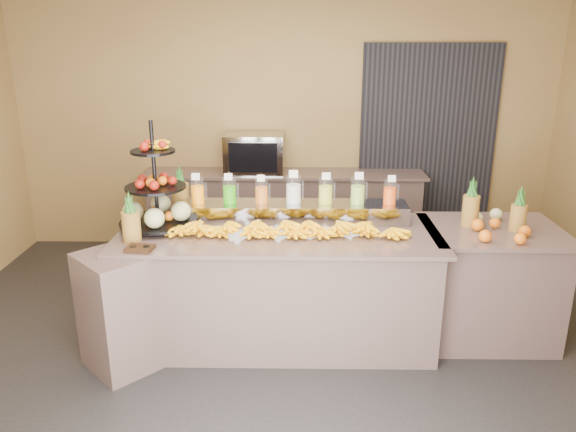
{
  "coord_description": "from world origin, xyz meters",
  "views": [
    {
      "loc": [
        0.14,
        -3.8,
        2.41
      ],
      "look_at": [
        0.07,
        0.3,
        1.06
      ],
      "focal_mm": 35.0,
      "sensor_mm": 36.0,
      "label": 1
    }
  ],
  "objects_px": {
    "oven_warmer": "(254,153)",
    "right_fruit_pile": "(495,222)",
    "condiment_caddy": "(140,248)",
    "fruit_stand": "(162,201)",
    "banana_heap": "(284,226)",
    "pitcher_tray": "(293,212)"
  },
  "relations": [
    {
      "from": "banana_heap",
      "to": "fruit_stand",
      "type": "bearing_deg",
      "value": 170.83
    },
    {
      "from": "fruit_stand",
      "to": "condiment_caddy",
      "type": "relative_size",
      "value": 4.51
    },
    {
      "from": "pitcher_tray",
      "to": "condiment_caddy",
      "type": "relative_size",
      "value": 9.83
    },
    {
      "from": "right_fruit_pile",
      "to": "oven_warmer",
      "type": "distance_m",
      "value": 2.78
    },
    {
      "from": "fruit_stand",
      "to": "oven_warmer",
      "type": "bearing_deg",
      "value": 74.55
    },
    {
      "from": "right_fruit_pile",
      "to": "oven_warmer",
      "type": "xyz_separation_m",
      "value": [
        -2.0,
        1.93,
        0.13
      ]
    },
    {
      "from": "pitcher_tray",
      "to": "oven_warmer",
      "type": "height_order",
      "value": "oven_warmer"
    },
    {
      "from": "pitcher_tray",
      "to": "oven_warmer",
      "type": "xyz_separation_m",
      "value": [
        -0.44,
        1.67,
        0.14
      ]
    },
    {
      "from": "condiment_caddy",
      "to": "fruit_stand",
      "type": "bearing_deg",
      "value": 83.79
    },
    {
      "from": "fruit_stand",
      "to": "oven_warmer",
      "type": "distance_m",
      "value": 1.94
    },
    {
      "from": "fruit_stand",
      "to": "right_fruit_pile",
      "type": "height_order",
      "value": "fruit_stand"
    },
    {
      "from": "pitcher_tray",
      "to": "condiment_caddy",
      "type": "xyz_separation_m",
      "value": [
        -1.09,
        -0.68,
        -0.06
      ]
    },
    {
      "from": "fruit_stand",
      "to": "oven_warmer",
      "type": "xyz_separation_m",
      "value": [
        0.6,
        1.85,
        -0.0
      ]
    },
    {
      "from": "pitcher_tray",
      "to": "right_fruit_pile",
      "type": "distance_m",
      "value": 1.58
    },
    {
      "from": "pitcher_tray",
      "to": "oven_warmer",
      "type": "relative_size",
      "value": 2.89
    },
    {
      "from": "fruit_stand",
      "to": "condiment_caddy",
      "type": "xyz_separation_m",
      "value": [
        -0.05,
        -0.5,
        -0.2
      ]
    },
    {
      "from": "pitcher_tray",
      "to": "fruit_stand",
      "type": "bearing_deg",
      "value": -170.14
    },
    {
      "from": "pitcher_tray",
      "to": "oven_warmer",
      "type": "bearing_deg",
      "value": 104.71
    },
    {
      "from": "banana_heap",
      "to": "condiment_caddy",
      "type": "height_order",
      "value": "banana_heap"
    },
    {
      "from": "banana_heap",
      "to": "right_fruit_pile",
      "type": "xyz_separation_m",
      "value": [
        1.63,
        0.08,
        0.01
      ]
    },
    {
      "from": "oven_warmer",
      "to": "right_fruit_pile",
      "type": "bearing_deg",
      "value": -43.0
    },
    {
      "from": "condiment_caddy",
      "to": "right_fruit_pile",
      "type": "height_order",
      "value": "right_fruit_pile"
    }
  ]
}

